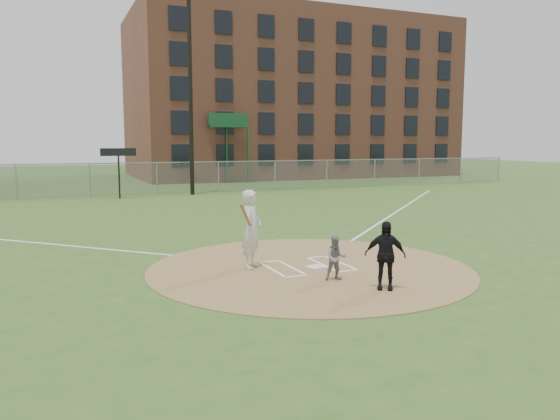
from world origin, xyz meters
name	(u,v)px	position (x,y,z in m)	size (l,w,h in m)	color
ground	(310,268)	(0.00, 0.00, 0.00)	(140.00, 140.00, 0.00)	#31551D
dirt_circle	(310,268)	(0.00, 0.00, 0.01)	(8.40, 8.40, 0.02)	#987748
home_plate	(316,267)	(0.14, -0.08, 0.03)	(0.44, 0.44, 0.03)	silver
foul_line_first	(397,211)	(9.00, 9.00, 0.01)	(0.10, 24.00, 0.01)	white
catcher	(336,258)	(0.00, -1.43, 0.55)	(0.52, 0.40, 1.06)	slate
umpire	(385,255)	(0.61, -2.56, 0.79)	(0.90, 0.37, 1.53)	black
batters_boxes	(307,266)	(0.00, 0.15, 0.03)	(2.08, 1.88, 0.01)	white
batter_at_plate	(252,229)	(-1.40, 0.56, 1.04)	(0.96, 1.07, 2.03)	silver
outfield_fence	(157,178)	(0.00, 22.00, 1.02)	(56.08, 0.08, 2.03)	slate
brick_warehouse	(289,99)	(16.00, 37.96, 7.50)	(30.00, 17.17, 15.00)	#9B5742
light_pole	(190,87)	(2.00, 21.00, 6.61)	(1.20, 0.30, 12.22)	black
scoreboard_sign	(118,158)	(-2.50, 20.20, 2.39)	(2.00, 0.10, 2.93)	black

